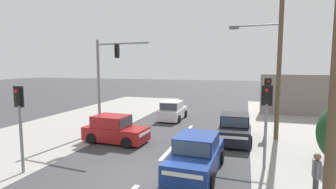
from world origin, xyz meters
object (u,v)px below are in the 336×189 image
object	(u,v)px
hatchback_crossing_left	(115,130)
pedestal_signal_left_kerb	(20,115)
pedestal_signal_right_kerb	(266,113)
utility_pole_foreground_right	(331,46)
traffic_signal_mast	(105,74)
hatchback_oncoming_near	(173,111)
sedan_kerbside_parked	(196,155)
pedestrian_at_kerb	(316,175)
pedestal_signal_far_median	(267,96)
utility_pole_midground_right	(277,54)
sedan_receding_far	(235,128)

from	to	relation	value
hatchback_crossing_left	pedestal_signal_left_kerb	bearing A→B (deg)	-106.33
pedestal_signal_right_kerb	utility_pole_foreground_right	bearing A→B (deg)	-78.75
hatchback_crossing_left	utility_pole_foreground_right	bearing A→B (deg)	-36.14
traffic_signal_mast	pedestal_signal_right_kerb	xyz separation A→B (m)	(9.42, -3.41, -1.42)
pedestal_signal_left_kerb	hatchback_oncoming_near	xyz separation A→B (m)	(2.95, 12.05, -1.71)
sedan_kerbside_parked	pedestrian_at_kerb	bearing A→B (deg)	-18.16
pedestal_signal_far_median	sedan_kerbside_parked	bearing A→B (deg)	-112.76
utility_pole_foreground_right	pedestal_signal_right_kerb	bearing A→B (deg)	101.25
utility_pole_midground_right	pedestal_signal_left_kerb	size ratio (longest dim) A/B	2.62
utility_pole_midground_right	pedestal_signal_right_kerb	size ratio (longest dim) A/B	2.62
sedan_receding_far	hatchback_oncoming_near	size ratio (longest dim) A/B	1.17
traffic_signal_mast	sedan_receding_far	distance (m)	8.64
utility_pole_midground_right	pedestrian_at_kerb	distance (m)	8.50
utility_pole_foreground_right	traffic_signal_mast	distance (m)	13.21
pedestal_signal_far_median	hatchback_crossing_left	distance (m)	9.89
utility_pole_foreground_right	pedestal_signal_right_kerb	size ratio (longest dim) A/B	2.50
utility_pole_foreground_right	pedestal_signal_far_median	world-z (taller)	utility_pole_foreground_right
pedestal_signal_far_median	sedan_receding_far	distance (m)	3.55
pedestal_signal_left_kerb	pedestrian_at_kerb	size ratio (longest dim) A/B	2.18
sedan_receding_far	hatchback_crossing_left	distance (m)	6.97
pedestal_signal_right_kerb	pedestal_signal_left_kerb	bearing A→B (deg)	-160.89
pedestal_signal_left_kerb	utility_pole_midground_right	bearing A→B (deg)	38.83
traffic_signal_mast	sedan_receding_far	size ratio (longest dim) A/B	1.41
pedestal_signal_far_median	hatchback_oncoming_near	xyz separation A→B (m)	(-7.00, 2.22, -1.71)
utility_pole_midground_right	traffic_signal_mast	size ratio (longest dim) A/B	1.55
sedan_receding_far	pedestrian_at_kerb	world-z (taller)	pedestrian_at_kerb
pedestal_signal_left_kerb	traffic_signal_mast	bearing A→B (deg)	89.86
pedestal_signal_far_median	hatchback_crossing_left	world-z (taller)	pedestal_signal_far_median
utility_pole_midground_right	hatchback_oncoming_near	bearing A→B (deg)	152.55
utility_pole_foreground_right	traffic_signal_mast	xyz separation A→B (m)	(-10.36, 8.14, -0.97)
pedestal_signal_far_median	hatchback_oncoming_near	bearing A→B (deg)	162.44
sedan_receding_far	pedestal_signal_far_median	bearing A→B (deg)	51.99
pedestal_signal_left_kerb	hatchback_oncoming_near	distance (m)	12.52
utility_pole_midground_right	pedestal_signal_right_kerb	bearing A→B (deg)	-99.32
utility_pole_foreground_right	pedestrian_at_kerb	bearing A→B (deg)	79.26
traffic_signal_mast	sedan_kerbside_parked	bearing A→B (deg)	-33.93
hatchback_oncoming_near	hatchback_crossing_left	size ratio (longest dim) A/B	0.97
utility_pole_foreground_right	traffic_signal_mast	world-z (taller)	utility_pole_foreground_right
sedan_kerbside_parked	hatchback_oncoming_near	size ratio (longest dim) A/B	1.18
utility_pole_midground_right	pedestrian_at_kerb	world-z (taller)	utility_pole_midground_right
pedestal_signal_right_kerb	hatchback_oncoming_near	distance (m)	11.05
utility_pole_midground_right	pedestrian_at_kerb	bearing A→B (deg)	-85.70
pedestrian_at_kerb	traffic_signal_mast	bearing A→B (deg)	151.53
utility_pole_foreground_right	pedestal_signal_far_median	distance (m)	11.56
pedestal_signal_left_kerb	pedestrian_at_kerb	xyz separation A→B (m)	(10.81, 0.82, -1.49)
traffic_signal_mast	pedestal_signal_left_kerb	bearing A→B (deg)	-90.14
sedan_kerbside_parked	hatchback_crossing_left	world-z (taller)	sedan_kerbside_parked
utility_pole_foreground_right	hatchback_crossing_left	size ratio (longest dim) A/B	2.38
hatchback_oncoming_near	hatchback_crossing_left	distance (m)	7.17
pedestal_signal_right_kerb	pedestrian_at_kerb	distance (m)	3.18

